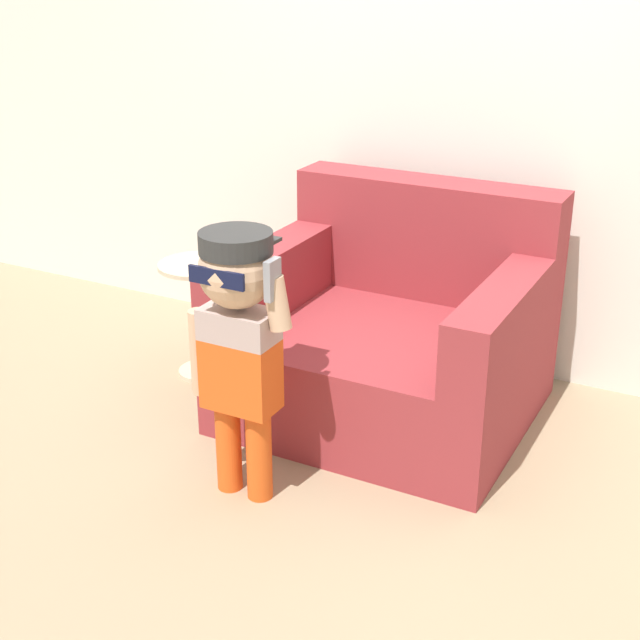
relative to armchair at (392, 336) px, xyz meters
name	(u,v)px	position (x,y,z in m)	size (l,w,h in m)	color
ground_plane	(401,422)	(0.10, -0.11, -0.31)	(10.00, 10.00, 0.00)	#998466
wall_back	(479,69)	(0.10, 0.59, 0.99)	(10.00, 0.05, 2.60)	silver
armchair	(392,336)	(0.00, 0.00, 0.00)	(1.13, 1.01, 0.88)	maroon
person_child	(238,325)	(-0.20, -0.82, 0.32)	(0.39, 0.29, 0.95)	#E05119
side_table	(201,308)	(-0.86, -0.11, 0.00)	(0.34, 0.34, 0.52)	beige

